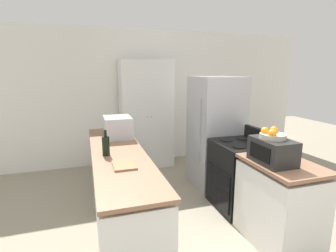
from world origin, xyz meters
TOP-DOWN VIEW (x-y plane):
  - wall_back at (0.00, 3.57)m, footprint 7.00×0.06m
  - counter_left at (-0.78, 1.42)m, footprint 0.60×2.63m
  - counter_right at (0.78, 0.52)m, footprint 0.60×0.83m
  - pantry_cabinet at (-0.02, 3.27)m, footprint 0.97×0.53m
  - stove at (0.80, 1.30)m, footprint 0.66×0.70m
  - refrigerator at (0.83, 2.08)m, footprint 0.72×0.76m
  - microwave at (-0.70, 2.09)m, footprint 0.38×0.44m
  - wine_bottle at (-0.92, 1.31)m, footprint 0.08×0.08m
  - toaster_oven at (0.66, 0.54)m, footprint 0.31×0.44m
  - fruit_bowl at (0.66, 0.57)m, footprint 0.26×0.26m
  - cutting_board at (-0.78, 0.91)m, footprint 0.22×0.29m

SIDE VIEW (x-z plane):
  - counter_left at x=-0.78m, z-range -0.02..0.89m
  - counter_right at x=0.78m, z-range -0.02..0.89m
  - stove at x=0.80m, z-range -0.07..0.99m
  - refrigerator at x=0.83m, z-range 0.00..1.74m
  - cutting_board at x=-0.78m, z-range 0.91..0.93m
  - pantry_cabinet at x=-0.02m, z-range 0.00..2.02m
  - wine_bottle at x=-0.92m, z-range 0.88..1.17m
  - toaster_oven at x=0.66m, z-range 0.91..1.16m
  - microwave at x=-0.70m, z-range 0.91..1.20m
  - fruit_bowl at x=0.66m, z-range 1.14..1.25m
  - wall_back at x=0.00m, z-range 0.00..2.60m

